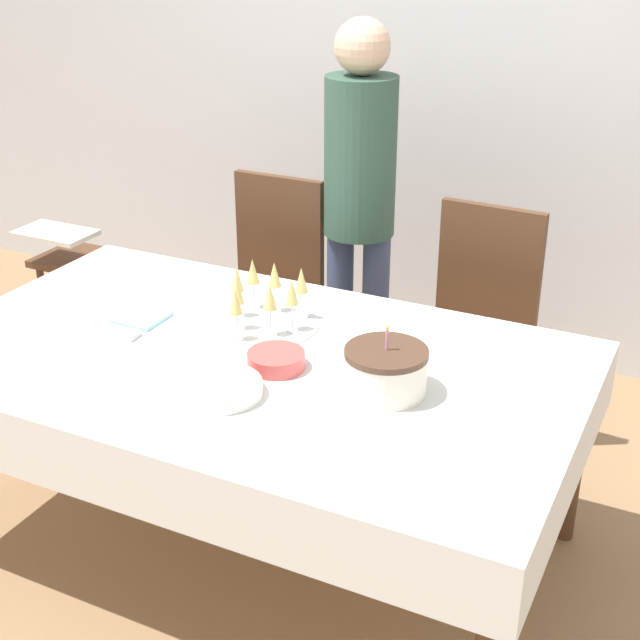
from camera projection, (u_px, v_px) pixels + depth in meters
ground_plane at (255, 545)px, 3.01m from camera, size 12.00×12.00×0.00m
wall_back at (452, 59)px, 3.92m from camera, size 8.00×0.05×2.70m
dining_table at (249, 383)px, 2.75m from camera, size 2.00×1.17×0.72m
dining_chair_far_left at (268, 284)px, 3.70m from camera, size 0.42×0.42×0.97m
dining_chair_far_right at (475, 325)px, 3.34m from camera, size 0.45×0.45×0.97m
birthday_cake at (386, 371)px, 2.47m from camera, size 0.23×0.23×0.21m
champagne_tray at (263, 301)px, 2.87m from camera, size 0.36×0.36×0.18m
plate_stack_main at (221, 389)px, 2.47m from camera, size 0.23×0.23×0.04m
plate_stack_dessert at (276, 360)px, 2.62m from camera, size 0.17×0.17×0.05m
cake_knife at (361, 425)px, 2.34m from camera, size 0.30×0.02×0.00m
fork_pile at (113, 332)px, 2.83m from camera, size 0.17×0.07×0.02m
napkin_pile at (142, 318)px, 2.93m from camera, size 0.15×0.15×0.01m
person_standing at (360, 188)px, 3.48m from camera, size 0.28×0.28×1.60m
high_chair at (74, 274)px, 3.94m from camera, size 0.33×0.35×0.71m
gift_bag at (3, 385)px, 3.73m from camera, size 0.21×0.13×0.28m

